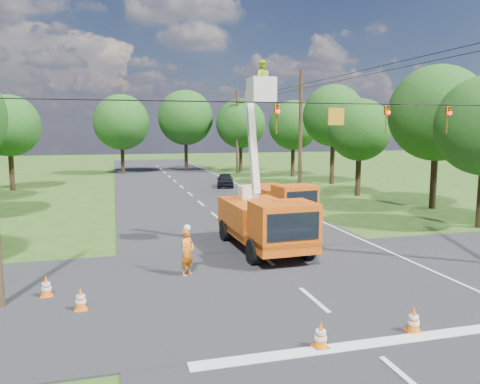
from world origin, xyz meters
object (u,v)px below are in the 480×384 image
object	(u,v)px
traffic_cone_7	(289,205)
traffic_cone_3	(280,225)
tree_right_b	(437,113)
tree_far_b	(186,118)
distant_car	(225,180)
tree_right_d	(333,116)
traffic_cone_1	(414,320)
traffic_cone_2	(287,232)
traffic_cone_4	(81,299)
tree_right_e	(293,125)
tree_far_c	(241,124)
pole_right_mid	(300,133)
pole_right_far	(237,131)
tree_right_c	(360,130)
tree_left_f	(9,126)
second_truck	(279,200)
traffic_cone_0	(321,335)
tree_far_a	(121,122)
traffic_cone_5	(46,286)
bucket_truck	(265,212)
ground_worker	(187,252)

from	to	relation	value
traffic_cone_7	traffic_cone_3	bearing A→B (deg)	-115.02
tree_right_b	tree_far_b	world-z (taller)	tree_far_b
distant_car	tree_right_d	bearing A→B (deg)	11.44
traffic_cone_1	traffic_cone_3	xyz separation A→B (m)	(0.75, 12.54, 0.00)
traffic_cone_2	tree_right_b	xyz separation A→B (m)	(12.81, 5.84, 6.08)
traffic_cone_4	tree_far_b	xyz separation A→B (m)	(10.08, 45.93, 6.45)
tree_right_e	tree_far_c	size ratio (longest dim) A/B	0.94
pole_right_mid	pole_right_far	size ratio (longest dim) A/B	1.00
traffic_cone_1	tree_far_b	world-z (taller)	tree_far_b
tree_right_e	tree_far_c	xyz separation A→B (m)	(-4.30, 7.00, 0.25)
pole_right_mid	tree_right_c	world-z (taller)	pole_right_mid
pole_right_mid	tree_right_c	size ratio (longest dim) A/B	1.28
tree_right_b	traffic_cone_7	bearing A→B (deg)	169.18
tree_left_f	tree_right_c	distance (m)	30.09
tree_far_c	second_truck	bearing A→B (deg)	-100.90
second_truck	pole_right_far	distance (m)	29.46
traffic_cone_0	traffic_cone_7	bearing A→B (deg)	71.25
traffic_cone_1	tree_far_a	distance (m)	48.65
traffic_cone_5	traffic_cone_1	bearing A→B (deg)	-28.78
tree_right_b	bucket_truck	bearing A→B (deg)	-152.24
ground_worker	tree_far_a	distance (m)	41.74
traffic_cone_4	pole_right_far	size ratio (longest dim) A/B	0.07
second_truck	tree_right_d	bearing A→B (deg)	46.93
bucket_truck	traffic_cone_1	distance (m)	9.34
traffic_cone_0	pole_right_mid	xyz separation A→B (m)	(9.68, 25.05, 4.75)
second_truck	ground_worker	world-z (taller)	second_truck
ground_worker	traffic_cone_4	xyz separation A→B (m)	(-3.61, -2.55, -0.53)
tree_right_b	tree_right_c	bearing A→B (deg)	104.42
traffic_cone_5	tree_left_f	bearing A→B (deg)	102.58
tree_far_a	tree_right_b	bearing A→B (deg)	-57.17
pole_right_far	tree_right_e	world-z (taller)	pole_right_far
distant_car	tree_left_f	xyz separation A→B (m)	(-18.80, 2.76, 5.04)
traffic_cone_1	traffic_cone_2	bearing A→B (deg)	87.00
traffic_cone_2	traffic_cone_3	size ratio (longest dim) A/B	1.00
pole_right_far	tree_right_e	bearing A→B (deg)	-43.33
traffic_cone_2	traffic_cone_1	bearing A→B (deg)	-93.00
second_truck	tree_far_a	distance (m)	33.30
pole_right_mid	tree_left_f	distance (m)	25.36
tree_left_f	tree_right_c	world-z (taller)	tree_left_f
bucket_truck	pole_right_far	world-z (taller)	pole_right_far
tree_right_c	traffic_cone_3	bearing A→B (deg)	-133.80
bucket_truck	tree_far_a	bearing A→B (deg)	95.80
traffic_cone_3	tree_far_c	xyz separation A→B (m)	(7.14, 34.30, 5.70)
ground_worker	pole_right_mid	bearing A→B (deg)	13.58
traffic_cone_4	tree_far_b	size ratio (longest dim) A/B	0.07
traffic_cone_0	tree_right_d	xyz separation A→B (m)	(15.98, 32.05, 6.32)
traffic_cone_2	tree_far_c	bearing A→B (deg)	78.48
bucket_truck	second_truck	bearing A→B (deg)	63.16
traffic_cone_0	traffic_cone_3	xyz separation A→B (m)	(3.54, 12.74, 0.00)
pole_right_far	bucket_truck	bearing A→B (deg)	-102.79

